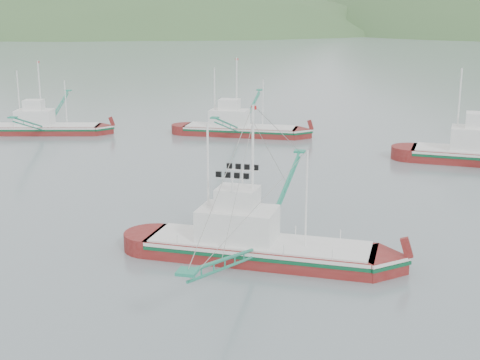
# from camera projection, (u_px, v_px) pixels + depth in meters

# --- Properties ---
(ground) EXTENTS (1200.00, 1200.00, 0.00)m
(ground) POSITION_uv_depth(u_px,v_px,m) (217.00, 257.00, 39.33)
(ground) COLOR slate
(ground) RESTS_ON ground
(main_boat) EXTENTS (13.46, 24.15, 9.77)m
(main_boat) POSITION_uv_depth(u_px,v_px,m) (256.00, 237.00, 38.65)
(main_boat) COLOR maroon
(main_boat) RESTS_ON ground
(bg_boat_far) EXTENTS (13.06, 23.58, 9.54)m
(bg_boat_far) POSITION_uv_depth(u_px,v_px,m) (239.00, 124.00, 76.78)
(bg_boat_far) COLOR maroon
(bg_boat_far) RESTS_ON ground
(bg_boat_left) EXTENTS (12.85, 22.15, 9.11)m
(bg_boat_left) POSITION_uv_depth(u_px,v_px,m) (44.00, 120.00, 77.70)
(bg_boat_left) COLOR maroon
(bg_boat_left) RESTS_ON ground
(headland_left) EXTENTS (448.00, 308.00, 210.00)m
(headland_left) POSITION_uv_depth(u_px,v_px,m) (91.00, 32.00, 418.76)
(headland_left) COLOR #395E30
(headland_left) RESTS_ON ground
(ridge_distant) EXTENTS (960.00, 400.00, 240.00)m
(ridge_distant) POSITION_uv_depth(u_px,v_px,m) (427.00, 26.00, 560.40)
(ridge_distant) COLOR slate
(ridge_distant) RESTS_ON ground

